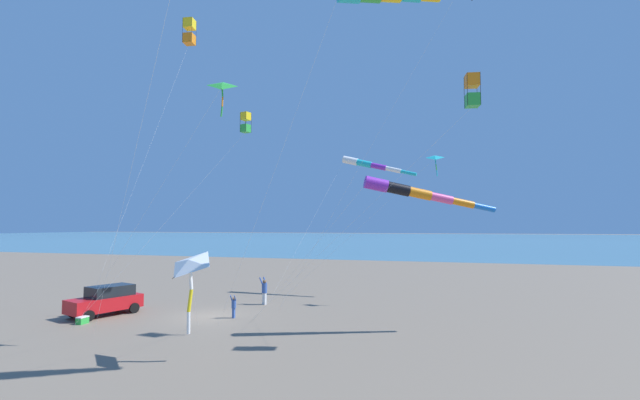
{
  "coord_description": "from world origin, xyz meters",
  "views": [
    {
      "loc": [
        23.92,
        14.2,
        5.72
      ],
      "look_at": [
        1.25,
        7.66,
        7.17
      ],
      "focal_mm": 23.51,
      "sensor_mm": 36.0,
      "label": 1
    }
  ],
  "objects_px": {
    "kite_box_long_streamer_right": "(472,91)",
    "kite_delta_black_fish_shape": "(434,159)",
    "kite_box_checkered_midright": "(245,123)",
    "cooler_box": "(82,320)",
    "kite_delta_long_streamer_left": "(189,266)",
    "kite_delta_striped_overhead": "(221,87)",
    "kite_windsock_teal_far_right": "(368,165)",
    "kite_box_rainbow_low_near": "(189,32)",
    "parked_car": "(106,300)",
    "kite_windsock_magenta_far_left": "(413,192)",
    "person_child_green_jacket": "(234,305)",
    "person_adult_flyer": "(264,290)"
  },
  "relations": [
    {
      "from": "kite_windsock_teal_far_right",
      "to": "kite_delta_striped_overhead",
      "type": "xyz_separation_m",
      "value": [
        17.25,
        -4.56,
        1.68
      ]
    },
    {
      "from": "kite_delta_long_streamer_left",
      "to": "kite_box_checkered_midright",
      "type": "bearing_deg",
      "value": -169.0
    },
    {
      "from": "kite_windsock_magenta_far_left",
      "to": "kite_delta_striped_overhead",
      "type": "xyz_separation_m",
      "value": [
        4.85,
        -9.03,
        5.13
      ]
    },
    {
      "from": "cooler_box",
      "to": "kite_windsock_magenta_far_left",
      "type": "height_order",
      "value": "kite_windsock_magenta_far_left"
    },
    {
      "from": "kite_windsock_teal_far_right",
      "to": "kite_windsock_magenta_far_left",
      "type": "distance_m",
      "value": 13.63
    },
    {
      "from": "kite_box_long_streamer_right",
      "to": "kite_delta_black_fish_shape",
      "type": "bearing_deg",
      "value": -169.25
    },
    {
      "from": "cooler_box",
      "to": "kite_box_rainbow_low_near",
      "type": "bearing_deg",
      "value": 166.02
    },
    {
      "from": "kite_windsock_magenta_far_left",
      "to": "kite_box_rainbow_low_near",
      "type": "height_order",
      "value": "kite_box_rainbow_low_near"
    },
    {
      "from": "cooler_box",
      "to": "kite_delta_long_streamer_left",
      "type": "relative_size",
      "value": 0.09
    },
    {
      "from": "kite_windsock_teal_far_right",
      "to": "kite_delta_black_fish_shape",
      "type": "bearing_deg",
      "value": 55.41
    },
    {
      "from": "kite_delta_long_streamer_left",
      "to": "kite_box_checkered_midright",
      "type": "distance_m",
      "value": 12.14
    },
    {
      "from": "cooler_box",
      "to": "kite_delta_black_fish_shape",
      "type": "bearing_deg",
      "value": 120.9
    },
    {
      "from": "kite_delta_striped_overhead",
      "to": "kite_box_rainbow_low_near",
      "type": "xyz_separation_m",
      "value": [
        -8.93,
        -7.91,
        7.97
      ]
    },
    {
      "from": "kite_windsock_teal_far_right",
      "to": "kite_delta_long_streamer_left",
      "type": "bearing_deg",
      "value": -12.64
    },
    {
      "from": "cooler_box",
      "to": "kite_delta_striped_overhead",
      "type": "bearing_deg",
      "value": 80.96
    },
    {
      "from": "cooler_box",
      "to": "kite_delta_striped_overhead",
      "type": "relative_size",
      "value": 0.05
    },
    {
      "from": "kite_windsock_magenta_far_left",
      "to": "kite_box_long_streamer_right",
      "type": "bearing_deg",
      "value": 59.27
    },
    {
      "from": "parked_car",
      "to": "kite_box_long_streamer_right",
      "type": "bearing_deg",
      "value": 87.77
    },
    {
      "from": "kite_delta_black_fish_shape",
      "to": "kite_box_rainbow_low_near",
      "type": "height_order",
      "value": "kite_box_rainbow_low_near"
    },
    {
      "from": "kite_windsock_magenta_far_left",
      "to": "kite_delta_striped_overhead",
      "type": "height_order",
      "value": "kite_delta_striped_overhead"
    },
    {
      "from": "parked_car",
      "to": "kite_box_checkered_midright",
      "type": "relative_size",
      "value": 0.36
    },
    {
      "from": "kite_delta_striped_overhead",
      "to": "kite_delta_long_streamer_left",
      "type": "height_order",
      "value": "kite_delta_striped_overhead"
    },
    {
      "from": "person_child_green_jacket",
      "to": "cooler_box",
      "type": "bearing_deg",
      "value": -63.76
    },
    {
      "from": "cooler_box",
      "to": "kite_box_checkered_midright",
      "type": "relative_size",
      "value": 0.05
    },
    {
      "from": "parked_car",
      "to": "kite_delta_striped_overhead",
      "type": "distance_m",
      "value": 16.08
    },
    {
      "from": "kite_box_rainbow_low_near",
      "to": "kite_box_checkered_midright",
      "type": "relative_size",
      "value": 1.66
    },
    {
      "from": "kite_windsock_teal_far_right",
      "to": "kite_box_rainbow_low_near",
      "type": "distance_m",
      "value": 17.83
    },
    {
      "from": "kite_windsock_magenta_far_left",
      "to": "kite_box_checkered_midright",
      "type": "distance_m",
      "value": 11.72
    },
    {
      "from": "cooler_box",
      "to": "parked_car",
      "type": "bearing_deg",
      "value": -167.45
    },
    {
      "from": "person_child_green_jacket",
      "to": "person_adult_flyer",
      "type": "bearing_deg",
      "value": 179.8
    },
    {
      "from": "person_child_green_jacket",
      "to": "kite_windsock_magenta_far_left",
      "type": "height_order",
      "value": "kite_windsock_magenta_far_left"
    },
    {
      "from": "kite_windsock_magenta_far_left",
      "to": "kite_box_checkered_midright",
      "type": "bearing_deg",
      "value": -95.87
    },
    {
      "from": "kite_box_rainbow_low_near",
      "to": "parked_car",
      "type": "bearing_deg",
      "value": -25.2
    },
    {
      "from": "person_child_green_jacket",
      "to": "kite_box_rainbow_low_near",
      "type": "distance_m",
      "value": 21.04
    },
    {
      "from": "kite_box_long_streamer_right",
      "to": "kite_box_rainbow_low_near",
      "type": "bearing_deg",
      "value": -106.42
    },
    {
      "from": "cooler_box",
      "to": "kite_windsock_magenta_far_left",
      "type": "xyz_separation_m",
      "value": [
        -3.3,
        18.78,
        7.34
      ]
    },
    {
      "from": "kite_delta_black_fish_shape",
      "to": "kite_box_long_streamer_right",
      "type": "height_order",
      "value": "kite_box_long_streamer_right"
    },
    {
      "from": "kite_delta_black_fish_shape",
      "to": "kite_box_checkered_midright",
      "type": "xyz_separation_m",
      "value": [
        7.49,
        -11.69,
        1.7
      ]
    },
    {
      "from": "cooler_box",
      "to": "kite_box_checkered_midright",
      "type": "xyz_separation_m",
      "value": [
        -4.39,
        8.16,
        12.18
      ]
    },
    {
      "from": "kite_delta_long_streamer_left",
      "to": "person_adult_flyer",
      "type": "bearing_deg",
      "value": -170.87
    },
    {
      "from": "kite_delta_striped_overhead",
      "to": "kite_delta_black_fish_shape",
      "type": "bearing_deg",
      "value": 143.05
    },
    {
      "from": "person_child_green_jacket",
      "to": "kite_box_long_streamer_right",
      "type": "distance_m",
      "value": 18.34
    },
    {
      "from": "kite_delta_striped_overhead",
      "to": "kite_box_checkered_midright",
      "type": "distance_m",
      "value": 6.15
    },
    {
      "from": "kite_windsock_teal_far_right",
      "to": "kite_box_rainbow_low_near",
      "type": "bearing_deg",
      "value": -56.27
    },
    {
      "from": "person_adult_flyer",
      "to": "kite_box_checkered_midright",
      "type": "height_order",
      "value": "kite_box_checkered_midright"
    },
    {
      "from": "kite_delta_black_fish_shape",
      "to": "kite_box_checkered_midright",
      "type": "distance_m",
      "value": 13.99
    },
    {
      "from": "person_adult_flyer",
      "to": "kite_windsock_teal_far_right",
      "type": "height_order",
      "value": "kite_windsock_teal_far_right"
    },
    {
      "from": "kite_delta_long_streamer_left",
      "to": "person_child_green_jacket",
      "type": "bearing_deg",
      "value": -165.67
    },
    {
      "from": "parked_car",
      "to": "kite_box_rainbow_low_near",
      "type": "xyz_separation_m",
      "value": [
        -5.02,
        2.36,
        19.7
      ]
    },
    {
      "from": "cooler_box",
      "to": "kite_windsock_teal_far_right",
      "type": "xyz_separation_m",
      "value": [
        -15.7,
        14.31,
        10.8
      ]
    }
  ]
}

